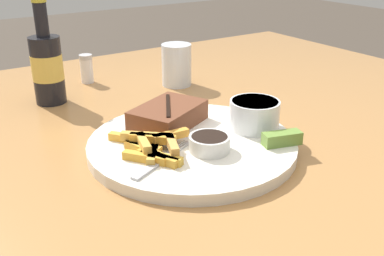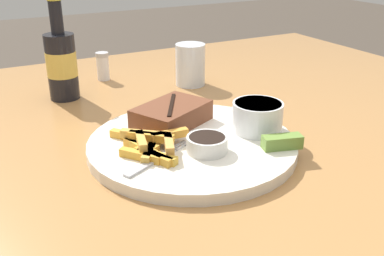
{
  "view_description": "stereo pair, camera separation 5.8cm",
  "coord_description": "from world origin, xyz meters",
  "px_view_note": "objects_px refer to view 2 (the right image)",
  "views": [
    {
      "loc": [
        -0.35,
        -0.53,
        1.05
      ],
      "look_at": [
        0.0,
        0.0,
        0.78
      ],
      "focal_mm": 42.0,
      "sensor_mm": 36.0,
      "label": 1
    },
    {
      "loc": [
        -0.3,
        -0.56,
        1.05
      ],
      "look_at": [
        0.0,
        0.0,
        0.78
      ],
      "focal_mm": 42.0,
      "sensor_mm": 36.0,
      "label": 2
    }
  ],
  "objects_px": {
    "dinner_plate": "(192,145)",
    "salt_shaker": "(103,66)",
    "steak_portion": "(172,115)",
    "dipping_sauce_cup": "(209,143)",
    "fork_utensil": "(156,159)",
    "beer_bottle": "(61,62)",
    "drinking_glass": "(190,65)",
    "pickle_spear": "(282,142)",
    "coleslaw_cup": "(257,115)"
  },
  "relations": [
    {
      "from": "steak_portion",
      "to": "fork_utensil",
      "type": "distance_m",
      "value": 0.14
    },
    {
      "from": "drinking_glass",
      "to": "salt_shaker",
      "type": "height_order",
      "value": "drinking_glass"
    },
    {
      "from": "steak_portion",
      "to": "drinking_glass",
      "type": "height_order",
      "value": "drinking_glass"
    },
    {
      "from": "steak_portion",
      "to": "beer_bottle",
      "type": "distance_m",
      "value": 0.3
    },
    {
      "from": "dinner_plate",
      "to": "salt_shaker",
      "type": "distance_m",
      "value": 0.43
    },
    {
      "from": "beer_bottle",
      "to": "salt_shaker",
      "type": "relative_size",
      "value": 3.31
    },
    {
      "from": "pickle_spear",
      "to": "salt_shaker",
      "type": "relative_size",
      "value": 0.98
    },
    {
      "from": "coleslaw_cup",
      "to": "pickle_spear",
      "type": "height_order",
      "value": "coleslaw_cup"
    },
    {
      "from": "beer_bottle",
      "to": "pickle_spear",
      "type": "bearing_deg",
      "value": -62.92
    },
    {
      "from": "dipping_sauce_cup",
      "to": "beer_bottle",
      "type": "xyz_separation_m",
      "value": [
        -0.12,
        0.39,
        0.05
      ]
    },
    {
      "from": "dinner_plate",
      "to": "fork_utensil",
      "type": "relative_size",
      "value": 2.59
    },
    {
      "from": "fork_utensil",
      "to": "drinking_glass",
      "type": "relative_size",
      "value": 1.36
    },
    {
      "from": "dinner_plate",
      "to": "pickle_spear",
      "type": "height_order",
      "value": "pickle_spear"
    },
    {
      "from": "dipping_sauce_cup",
      "to": "dinner_plate",
      "type": "bearing_deg",
      "value": 95.26
    },
    {
      "from": "salt_shaker",
      "to": "drinking_glass",
      "type": "bearing_deg",
      "value": -38.37
    },
    {
      "from": "dinner_plate",
      "to": "beer_bottle",
      "type": "height_order",
      "value": "beer_bottle"
    },
    {
      "from": "coleslaw_cup",
      "to": "dipping_sauce_cup",
      "type": "bearing_deg",
      "value": -164.94
    },
    {
      "from": "steak_portion",
      "to": "dinner_plate",
      "type": "bearing_deg",
      "value": -90.14
    },
    {
      "from": "dinner_plate",
      "to": "drinking_glass",
      "type": "xyz_separation_m",
      "value": [
        0.16,
        0.3,
        0.04
      ]
    },
    {
      "from": "dinner_plate",
      "to": "salt_shaker",
      "type": "height_order",
      "value": "salt_shaker"
    },
    {
      "from": "dipping_sauce_cup",
      "to": "salt_shaker",
      "type": "relative_size",
      "value": 0.94
    },
    {
      "from": "dinner_plate",
      "to": "beer_bottle",
      "type": "relative_size",
      "value": 1.52
    },
    {
      "from": "pickle_spear",
      "to": "dinner_plate",
      "type": "bearing_deg",
      "value": 139.35
    },
    {
      "from": "fork_utensil",
      "to": "salt_shaker",
      "type": "distance_m",
      "value": 0.47
    },
    {
      "from": "dipping_sauce_cup",
      "to": "beer_bottle",
      "type": "relative_size",
      "value": 0.28
    },
    {
      "from": "dinner_plate",
      "to": "fork_utensil",
      "type": "bearing_deg",
      "value": -154.35
    },
    {
      "from": "coleslaw_cup",
      "to": "beer_bottle",
      "type": "bearing_deg",
      "value": 122.23
    },
    {
      "from": "steak_portion",
      "to": "salt_shaker",
      "type": "relative_size",
      "value": 2.29
    },
    {
      "from": "drinking_glass",
      "to": "salt_shaker",
      "type": "xyz_separation_m",
      "value": [
        -0.16,
        0.13,
        -0.01
      ]
    },
    {
      "from": "steak_portion",
      "to": "pickle_spear",
      "type": "relative_size",
      "value": 2.34
    },
    {
      "from": "steak_portion",
      "to": "fork_utensil",
      "type": "height_order",
      "value": "steak_portion"
    },
    {
      "from": "dinner_plate",
      "to": "dipping_sauce_cup",
      "type": "xyz_separation_m",
      "value": [
        0.0,
        -0.05,
        0.02
      ]
    },
    {
      "from": "steak_portion",
      "to": "fork_utensil",
      "type": "xyz_separation_m",
      "value": [
        -0.08,
        -0.11,
        -0.02
      ]
    },
    {
      "from": "pickle_spear",
      "to": "fork_utensil",
      "type": "bearing_deg",
      "value": 164.05
    },
    {
      "from": "coleslaw_cup",
      "to": "pickle_spear",
      "type": "xyz_separation_m",
      "value": [
        -0.01,
        -0.07,
        -0.02
      ]
    },
    {
      "from": "beer_bottle",
      "to": "steak_portion",
      "type": "bearing_deg",
      "value": -66.71
    },
    {
      "from": "pickle_spear",
      "to": "salt_shaker",
      "type": "height_order",
      "value": "salt_shaker"
    },
    {
      "from": "fork_utensil",
      "to": "salt_shaker",
      "type": "xyz_separation_m",
      "value": [
        0.07,
        0.47,
        0.01
      ]
    },
    {
      "from": "drinking_glass",
      "to": "coleslaw_cup",
      "type": "bearing_deg",
      "value": -98.27
    },
    {
      "from": "beer_bottle",
      "to": "salt_shaker",
      "type": "height_order",
      "value": "beer_bottle"
    },
    {
      "from": "pickle_spear",
      "to": "fork_utensil",
      "type": "distance_m",
      "value": 0.19
    },
    {
      "from": "steak_portion",
      "to": "dipping_sauce_cup",
      "type": "bearing_deg",
      "value": -88.01
    },
    {
      "from": "drinking_glass",
      "to": "dipping_sauce_cup",
      "type": "bearing_deg",
      "value": -113.8
    },
    {
      "from": "steak_portion",
      "to": "beer_bottle",
      "type": "bearing_deg",
      "value": 113.29
    },
    {
      "from": "dinner_plate",
      "to": "steak_portion",
      "type": "distance_m",
      "value": 0.08
    },
    {
      "from": "steak_portion",
      "to": "drinking_glass",
      "type": "xyz_separation_m",
      "value": [
        0.16,
        0.23,
        0.01
      ]
    },
    {
      "from": "steak_portion",
      "to": "salt_shaker",
      "type": "distance_m",
      "value": 0.36
    },
    {
      "from": "dipping_sauce_cup",
      "to": "fork_utensil",
      "type": "relative_size",
      "value": 0.49
    },
    {
      "from": "pickle_spear",
      "to": "steak_portion",
      "type": "bearing_deg",
      "value": 122.85
    },
    {
      "from": "fork_utensil",
      "to": "salt_shaker",
      "type": "bearing_deg",
      "value": 55.39
    }
  ]
}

